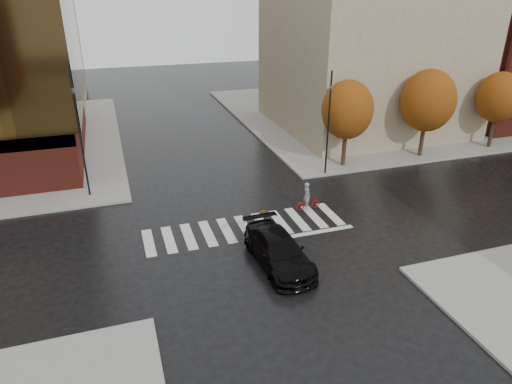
{
  "coord_description": "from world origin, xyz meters",
  "views": [
    {
      "loc": [
        -6.62,
        -21.75,
        12.93
      ],
      "look_at": [
        0.8,
        0.86,
        2.0
      ],
      "focal_mm": 32.0,
      "sensor_mm": 36.0,
      "label": 1
    }
  ],
  "objects_px": {
    "traffic_light_nw": "(78,125)",
    "traffic_light_ne": "(329,117)",
    "cyclist": "(307,200)",
    "fire_hydrant": "(75,178)",
    "sedan": "(279,251)"
  },
  "relations": [
    {
      "from": "traffic_light_ne",
      "to": "fire_hydrant",
      "type": "relative_size",
      "value": 10.71
    },
    {
      "from": "sedan",
      "to": "cyclist",
      "type": "height_order",
      "value": "cyclist"
    },
    {
      "from": "traffic_light_ne",
      "to": "cyclist",
      "type": "bearing_deg",
      "value": 47.37
    },
    {
      "from": "fire_hydrant",
      "to": "traffic_light_ne",
      "type": "bearing_deg",
      "value": -11.95
    },
    {
      "from": "traffic_light_nw",
      "to": "traffic_light_ne",
      "type": "xyz_separation_m",
      "value": [
        16.52,
        -1.41,
        -0.53
      ]
    },
    {
      "from": "sedan",
      "to": "traffic_light_nw",
      "type": "distance_m",
      "value": 15.11
    },
    {
      "from": "sedan",
      "to": "traffic_light_ne",
      "type": "relative_size",
      "value": 0.74
    },
    {
      "from": "cyclist",
      "to": "traffic_light_ne",
      "type": "distance_m",
      "value": 7.04
    },
    {
      "from": "sedan",
      "to": "traffic_light_ne",
      "type": "xyz_separation_m",
      "value": [
        7.46,
        9.95,
        3.6
      ]
    },
    {
      "from": "cyclist",
      "to": "traffic_light_ne",
      "type": "bearing_deg",
      "value": -39.28
    },
    {
      "from": "sedan",
      "to": "fire_hydrant",
      "type": "distance_m",
      "value": 16.94
    },
    {
      "from": "traffic_light_nw",
      "to": "traffic_light_ne",
      "type": "height_order",
      "value": "traffic_light_nw"
    },
    {
      "from": "cyclist",
      "to": "traffic_light_nw",
      "type": "relative_size",
      "value": 0.22
    },
    {
      "from": "sedan",
      "to": "traffic_light_ne",
      "type": "distance_m",
      "value": 12.95
    },
    {
      "from": "traffic_light_ne",
      "to": "fire_hydrant",
      "type": "distance_m",
      "value": 18.28
    }
  ]
}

